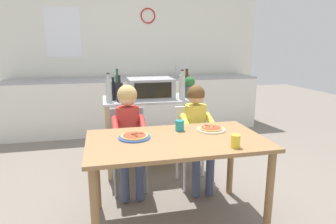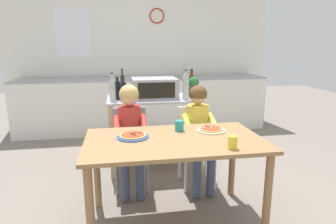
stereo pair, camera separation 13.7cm
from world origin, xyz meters
The scene contains 21 objects.
ground_plane centered at (0.00, 1.24, 0.00)m, with size 12.40×12.40×0.00m, color slate.
back_wall_tiled centered at (0.00, 3.16, 1.35)m, with size 4.64×0.14×2.70m.
kitchen_counter centered at (0.00, 2.75, 0.45)m, with size 4.17×0.60×1.11m.
kitchen_island_cart centered at (-0.01, 1.16, 0.57)m, with size 1.09×0.58×0.85m.
toaster_oven centered at (-0.01, 1.18, 0.96)m, with size 0.51×0.40×0.23m.
bottle_tall_green_wine centered at (-0.37, 1.02, 0.96)m, with size 0.07×0.07×0.29m.
bottle_clear_vinegar centered at (-0.43, 1.13, 0.96)m, with size 0.06×0.06×0.25m.
bottle_squat_spirits centered at (-0.37, 1.37, 0.99)m, with size 0.05×0.05×0.32m.
bottle_dark_olive_oil centered at (0.32, 0.98, 1.00)m, with size 0.07×0.07×0.34m.
bottle_brown_beer centered at (-0.49, 1.02, 0.98)m, with size 0.07×0.07×0.31m.
bottle_slim_sauce centered at (0.46, 1.28, 0.98)m, with size 0.07×0.07×0.32m.
potted_herb_plant centered at (0.43, 1.08, 0.99)m, with size 0.12×0.12×0.24m.
dining_table centered at (0.00, 0.00, 0.63)m, with size 1.40×0.81×0.73m.
dining_chair_left centered at (-0.32, 0.71, 0.48)m, with size 0.36×0.36×0.81m.
dining_chair_right centered at (0.35, 0.66, 0.48)m, with size 0.36×0.36×0.81m.
child_in_red_shirt centered at (-0.32, 0.59, 0.69)m, with size 0.32×0.42×1.06m.
child_in_yellow_shirt centered at (0.35, 0.54, 0.67)m, with size 0.32×0.42×1.05m.
pizza_plate_blue_rimmed centered at (-0.32, 0.09, 0.74)m, with size 0.26×0.26×0.03m.
pizza_plate_cream centered at (0.35, 0.16, 0.74)m, with size 0.25×0.25×0.03m.
drinking_cup_yellow centered at (0.37, -0.28, 0.77)m, with size 0.07×0.07×0.09m, color yellow.
drinking_cup_teal centered at (0.08, 0.21, 0.77)m, with size 0.08×0.08×0.09m, color teal.
Camera 1 is at (-0.56, -2.12, 1.46)m, focal length 31.06 mm.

